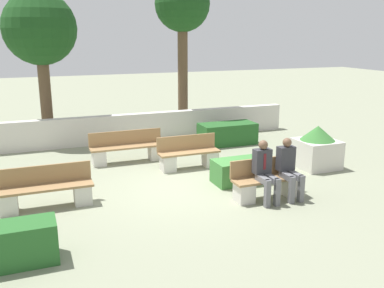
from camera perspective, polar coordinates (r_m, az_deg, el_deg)
The scene contains 13 objects.
ground_plane at distance 10.30m, azimuth -1.40°, elevation -5.73°, with size 60.00×60.00×0.00m, color gray.
perimeter_wall at distance 14.65m, azimuth -7.86°, elevation 2.17°, with size 11.34×0.30×0.95m.
bench_front at distance 9.68m, azimuth 9.99°, elevation -5.23°, with size 1.64×0.48×0.87m.
bench_left_side at distance 12.33m, azimuth -8.62°, elevation -0.78°, with size 2.10×0.49×0.87m.
bench_right_side at distance 11.63m, azimuth -0.42°, elevation -1.64°, with size 1.69×0.48×0.87m.
bench_back at distance 9.52m, azimuth -18.89°, elevation -6.08°, with size 1.94×0.49×0.87m.
person_seated_man at distance 9.36m, azimuth 9.69°, elevation -3.22°, with size 0.38×0.64×1.35m.
person_seated_woman at distance 9.67m, azimuth 12.77°, elevation -2.81°, with size 0.38×0.64×1.34m.
hedge_block_near_right at distance 14.23m, azimuth 4.74°, elevation 1.38°, with size 1.85×0.88×0.70m.
hedge_block_mid_left at distance 10.58m, azimuth 6.33°, elevation -3.62°, with size 1.28×0.73×0.58m.
planter_corner_left at distance 12.13m, azimuth 16.30°, elevation -0.46°, with size 1.04×1.04×1.16m.
tree_leftmost at distance 15.13m, azimuth -19.62°, elevation 14.07°, with size 2.38×2.38×4.93m.
tree_center_left at distance 15.71m, azimuth -1.29°, elevation 17.59°, with size 1.95×1.95×5.56m.
Camera 1 is at (-3.27, -9.10, 3.55)m, focal length 40.00 mm.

